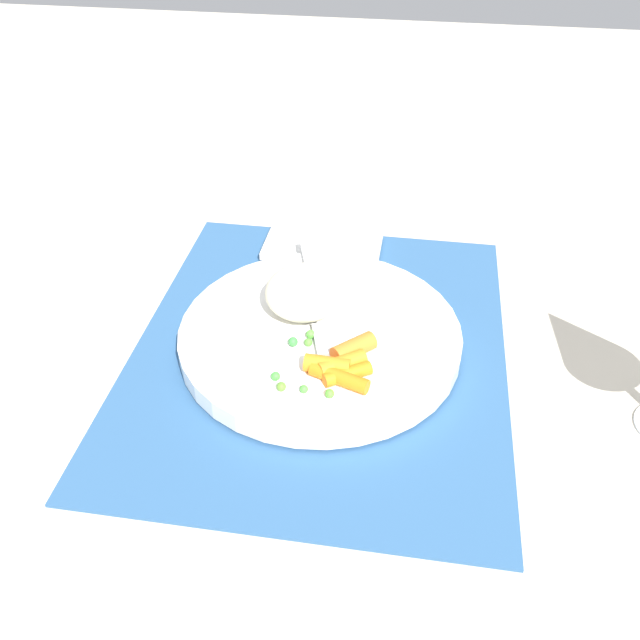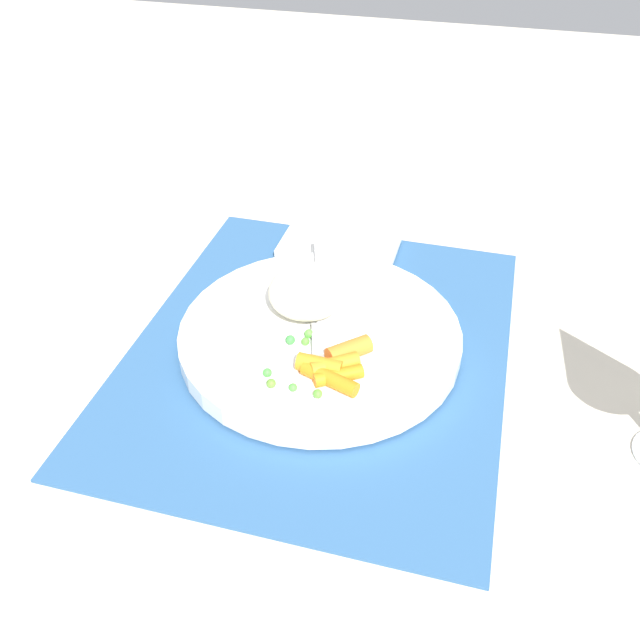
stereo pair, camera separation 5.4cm
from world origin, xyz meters
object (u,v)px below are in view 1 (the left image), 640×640
(rice_mound, at_px, (305,292))
(carrot_portion, at_px, (342,364))
(fork, at_px, (315,304))
(plate, at_px, (320,336))
(napkin, at_px, (323,245))

(rice_mound, xyz_separation_m, carrot_portion, (0.08, 0.05, -0.01))
(rice_mound, bearing_deg, fork, 120.33)
(plate, xyz_separation_m, rice_mound, (-0.03, -0.02, 0.03))
(carrot_portion, relative_size, fork, 0.38)
(rice_mound, relative_size, fork, 0.42)
(plate, relative_size, napkin, 2.00)
(napkin, bearing_deg, rice_mound, 1.65)
(rice_mound, distance_m, fork, 0.02)
(napkin, bearing_deg, plate, 7.77)
(fork, relative_size, napkin, 1.45)
(fork, height_order, napkin, fork)
(carrot_portion, xyz_separation_m, napkin, (-0.23, -0.05, -0.02))
(rice_mound, xyz_separation_m, napkin, (-0.15, -0.00, -0.04))
(plate, distance_m, fork, 0.04)
(carrot_portion, height_order, napkin, carrot_portion)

